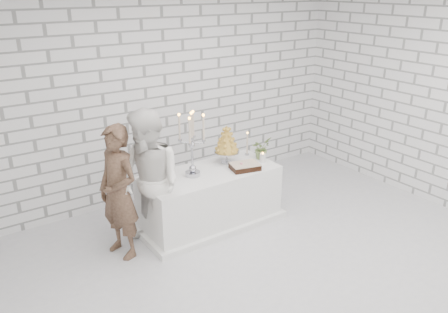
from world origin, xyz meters
The scene contains 12 objects.
ground centered at (0.00, 0.00, 0.00)m, with size 6.00×5.00×0.01m, color silver.
wall_back centered at (0.00, 2.50, 1.50)m, with size 6.00×0.01×3.00m, color white.
wall_right centered at (3.00, 0.00, 1.50)m, with size 0.01×5.00×3.00m, color white.
cake_table centered at (-0.04, 1.28, 0.38)m, with size 1.80×0.80×0.75m, color white.
groom centered at (-1.29, 1.26, 0.80)m, with size 0.58×0.38×1.60m, color #3D2A20.
bride centered at (-0.97, 1.12, 0.87)m, with size 0.85×0.66×1.74m, color white.
candelabra centered at (-0.29, 1.29, 1.17)m, with size 0.34×0.34×0.83m, color #A0A1AB, non-canonical shape.
croquembouche centered at (0.31, 1.40, 1.02)m, with size 0.34×0.34×0.53m, color olive, non-canonical shape.
chocolate_cake centered at (0.38, 1.08, 0.79)m, with size 0.36×0.26×0.08m, color black.
pillar_candle centered at (0.73, 1.15, 0.81)m, with size 0.08×0.08×0.12m, color white.
extra_taper centered at (0.72, 1.48, 0.91)m, with size 0.06×0.06×0.32m, color beige.
flowers centered at (0.80, 1.28, 0.90)m, with size 0.26×0.23×0.29m, color #476129.
Camera 1 is at (-2.93, -3.22, 3.03)m, focal length 36.09 mm.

